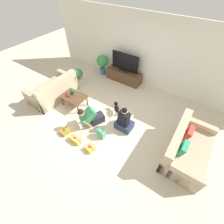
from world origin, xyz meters
name	(u,v)px	position (x,y,z in m)	size (l,w,h in m)	color
ground_plane	(107,122)	(0.00, 0.00, 0.00)	(16.00, 16.00, 0.00)	beige
wall_back	(147,53)	(0.00, 2.63, 1.30)	(8.40, 0.06, 2.60)	white
sofa_left	(54,90)	(-2.37, -0.04, 0.30)	(0.94, 1.72, 0.86)	tan
sofa_right	(186,148)	(2.37, 0.23, 0.30)	(0.94, 1.72, 0.86)	tan
coffee_table	(74,97)	(-1.42, 0.05, 0.36)	(0.87, 0.60, 0.41)	brown
tv_console	(124,76)	(-0.74, 2.33, 0.24)	(1.47, 0.46, 0.48)	brown
tv	(125,63)	(-0.74, 2.33, 0.81)	(1.17, 0.20, 0.74)	black
potted_plant_corner_left	(78,75)	(-2.23, 1.17, 0.38)	(0.37, 0.37, 0.63)	beige
potted_plant_back_left	(102,62)	(-1.82, 2.28, 0.57)	(0.49, 0.49, 0.87)	#336B84
person_kneeling	(91,117)	(-0.37, -0.32, 0.35)	(0.61, 0.81, 0.79)	#23232D
person_sitting	(124,121)	(0.57, 0.12, 0.32)	(0.53, 0.48, 0.90)	#283351
dog	(117,108)	(0.01, 0.58, 0.21)	(0.37, 0.42, 0.31)	black
gift_box_a	(65,131)	(-0.81, -1.03, 0.06)	(0.27, 0.30, 0.19)	orange
gift_box_b	(91,148)	(0.20, -1.05, 0.07)	(0.26, 0.27, 0.20)	yellow
gift_box_c	(76,139)	(-0.33, -1.08, 0.08)	(0.35, 0.19, 0.21)	yellow
gift_bag_a	(101,134)	(0.19, -0.54, 0.15)	(0.25, 0.17, 0.31)	#4CA384
mug	(69,95)	(-1.53, -0.05, 0.45)	(0.12, 0.08, 0.09)	#B23D38
tabletop_plant	(73,91)	(-1.50, 0.13, 0.53)	(0.17, 0.17, 0.22)	#336B84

